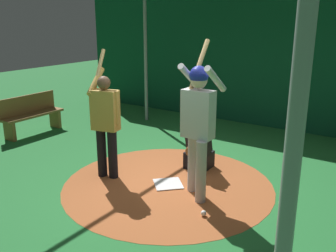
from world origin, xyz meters
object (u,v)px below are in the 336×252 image
Objects in this scene: home_plate at (168,184)px; baseball_0 at (204,213)px; visitor at (106,120)px; batter at (198,119)px; catcher at (198,148)px; bench at (31,114)px.

baseball_0 is (0.54, 0.92, 0.03)m from home_plate.
visitor is at bearing -74.06° from home_plate.
catcher is at bearing -151.49° from batter.
home_plate is 1.07m from baseball_0.
batter reaches higher than catcher.
batter is 29.89× the size of baseball_0.
batter is 4.66m from bench.
catcher is at bearing -147.68° from baseball_0.
visitor is (0.28, -0.99, 0.94)m from home_plate.
visitor is at bearing -97.50° from baseball_0.
baseball_0 reaches higher than home_plate.
batter is 1.54× the size of bench.
visitor reaches higher than catcher.
baseball_0 is at bearing 59.88° from home_plate.
home_plate is at bearing -120.12° from baseball_0.
home_plate is at bearing 92.79° from visitor.
catcher is 1.63m from visitor.
bench is (-0.60, -4.57, -0.73)m from batter.
visitor is at bearing -43.72° from catcher.
visitor is at bearing -82.08° from batter.
batter is 1.29m from catcher.
catcher is (-0.89, -0.48, -0.79)m from batter.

